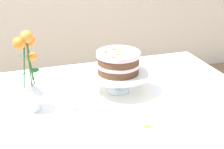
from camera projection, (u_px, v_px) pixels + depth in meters
name	position (u px, v px, depth m)	size (l,w,h in m)	color
dining_table	(108.00, 120.00, 1.48)	(1.40, 1.00, 0.74)	white
linen_napkin	(118.00, 91.00, 1.56)	(0.32, 0.32, 0.00)	white
cake_stand	(118.00, 76.00, 1.53)	(0.29, 0.29, 0.10)	silver
layer_cake	(118.00, 62.00, 1.50)	(0.20, 0.20, 0.11)	brown
flower_vase	(30.00, 76.00, 1.33)	(0.11, 0.13, 0.36)	silver
loose_petal_0	(148.00, 126.00, 1.27)	(0.03, 0.03, 0.00)	orange
loose_petal_1	(56.00, 90.00, 1.57)	(0.04, 0.02, 0.00)	pink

